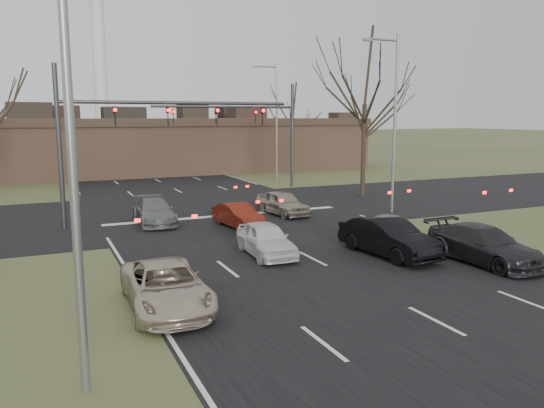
{
  "coord_description": "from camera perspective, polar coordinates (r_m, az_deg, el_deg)",
  "views": [
    {
      "loc": [
        -9.65,
        -14.64,
        5.5
      ],
      "look_at": [
        -0.98,
        4.65,
        2.0
      ],
      "focal_mm": 35.0,
      "sensor_mm": 36.0,
      "label": 1
    }
  ],
  "objects": [
    {
      "name": "road_main",
      "position": [
        75.46,
        -16.85,
        4.82
      ],
      "size": [
        14.0,
        300.0,
        0.02
      ],
      "primitive_type": "cube",
      "color": "black",
      "rests_on": "ground"
    },
    {
      "name": "car_charcoal_sedan",
      "position": [
        21.65,
        21.81,
        -4.09
      ],
      "size": [
        2.15,
        4.9,
        1.4
      ],
      "primitive_type": "imported",
      "rotation": [
        0.0,
        0.0,
        0.04
      ],
      "color": "black",
      "rests_on": "ground"
    },
    {
      "name": "tree_right_far",
      "position": [
        55.44,
        2.25,
        10.9
      ],
      "size": [
        5.4,
        5.4,
        9.0
      ],
      "color": "black",
      "rests_on": "ground"
    },
    {
      "name": "car_silver_suv",
      "position": [
        15.78,
        -11.33,
        -8.67
      ],
      "size": [
        2.36,
        4.8,
        1.31
      ],
      "primitive_type": "imported",
      "rotation": [
        0.0,
        0.0,
        -0.04
      ],
      "color": "#C1B19C",
      "rests_on": "ground"
    },
    {
      "name": "tree_right_near",
      "position": [
        37.1,
        10.06,
        14.51
      ],
      "size": [
        6.9,
        6.9,
        11.5
      ],
      "color": "black",
      "rests_on": "ground"
    },
    {
      "name": "mast_arm_near",
      "position": [
        27.99,
        -15.27,
        8.2
      ],
      "size": [
        12.12,
        0.24,
        8.0
      ],
      "color": "#383A3D",
      "rests_on": "ground"
    },
    {
      "name": "streetlight_right_near",
      "position": [
        30.79,
        12.83,
        9.33
      ],
      "size": [
        2.34,
        0.25,
        10.0
      ],
      "color": "gray",
      "rests_on": "ground"
    },
    {
      "name": "mast_arm_far",
      "position": [
        40.83,
        -1.4,
        8.72
      ],
      "size": [
        11.12,
        0.24,
        8.0
      ],
      "color": "#383A3D",
      "rests_on": "ground"
    },
    {
      "name": "car_black_hatch",
      "position": [
        21.6,
        12.4,
        -3.52
      ],
      "size": [
        2.05,
        4.71,
        1.51
      ],
      "primitive_type": "imported",
      "rotation": [
        0.0,
        0.0,
        0.1
      ],
      "color": "black",
      "rests_on": "ground"
    },
    {
      "name": "car_red_ahead",
      "position": [
        26.6,
        -3.65,
        -1.25
      ],
      "size": [
        1.73,
        3.75,
        1.19
      ],
      "primitive_type": "imported",
      "rotation": [
        0.0,
        0.0,
        0.13
      ],
      "color": "#61190D",
      "rests_on": "ground"
    },
    {
      "name": "car_silver_ahead",
      "position": [
        29.94,
        1.13,
        0.13
      ],
      "size": [
        2.07,
        4.14,
        1.35
      ],
      "primitive_type": "imported",
      "rotation": [
        0.0,
        0.0,
        0.12
      ],
      "color": "#9E9380",
      "rests_on": "ground"
    },
    {
      "name": "car_grey_ahead",
      "position": [
        28.11,
        -12.56,
        -0.77
      ],
      "size": [
        2.0,
        4.52,
        1.29
      ],
      "primitive_type": "imported",
      "rotation": [
        0.0,
        0.0,
        -0.04
      ],
      "color": "slate",
      "rests_on": "ground"
    },
    {
      "name": "streetlight_left",
      "position": [
        10.67,
        -20.02,
        9.31
      ],
      "size": [
        2.34,
        0.25,
        10.0
      ],
      "color": "gray",
      "rests_on": "ground"
    },
    {
      "name": "building",
      "position": [
        53.99,
        -11.77,
        6.19
      ],
      "size": [
        42.4,
        10.4,
        5.3
      ],
      "color": "#8D644C",
      "rests_on": "ground"
    },
    {
      "name": "road_cross",
      "position": [
        31.65,
        -6.07,
        -0.63
      ],
      "size": [
        200.0,
        14.0,
        0.02
      ],
      "primitive_type": "cube",
      "color": "black",
      "rests_on": "ground"
    },
    {
      "name": "streetlight_right_far",
      "position": [
        45.76,
        0.3,
        9.51
      ],
      "size": [
        2.34,
        0.25,
        10.0
      ],
      "color": "gray",
      "rests_on": "ground"
    },
    {
      "name": "car_white_sedan",
      "position": [
        21.19,
        -0.67,
        -3.79
      ],
      "size": [
        1.8,
        3.99,
        1.33
      ],
      "primitive_type": "imported",
      "rotation": [
        0.0,
        0.0,
        -0.06
      ],
      "color": "silver",
      "rests_on": "ground"
    },
    {
      "name": "ground",
      "position": [
        18.37,
        8.86,
        -8.13
      ],
      "size": [
        360.0,
        360.0,
        0.0
      ],
      "primitive_type": "plane",
      "color": "#46502B",
      "rests_on": "ground"
    }
  ]
}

